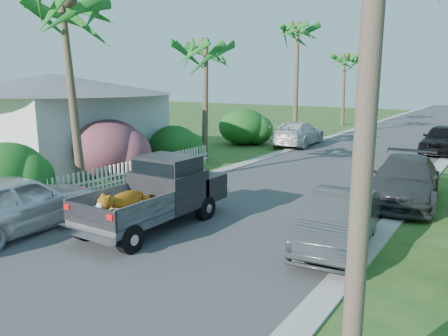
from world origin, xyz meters
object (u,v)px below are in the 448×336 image
Objects in this scene: parked_car_lf at (298,134)px; palm_l_b at (205,44)px; parked_car_rn at (339,221)px; palm_l_d at (345,56)px; parked_car_rf at (443,139)px; parked_car_ln at (14,204)px; house_left at (54,122)px; utility_pole_a at (370,56)px; pickup_truck at (162,192)px; palm_l_a at (66,2)px; palm_l_c at (298,27)px; parked_car_rm at (405,180)px.

parked_car_lf is 0.74× the size of palm_l_b.
parked_car_rn is 32.70m from palm_l_d.
parked_car_rf is 0.67× the size of palm_l_b.
parked_car_rn is 0.79× the size of parked_car_lf.
parked_car_ln is at bearing -79.76° from palm_l_b.
parked_car_lf is 0.71× the size of palm_l_d.
house_left is 20.81m from utility_pole_a.
pickup_truck is 5.25m from parked_car_rn.
parked_car_rn is 18.07m from parked_car_lf.
parked_car_lf reaches higher than parked_car_rn.
palm_l_a is at bearing 157.04° from utility_pole_a.
utility_pole_a reaches higher than parked_car_rf.
palm_l_c is (0.80, 10.00, 1.77)m from palm_l_b.
parked_car_ln is 11.40m from house_left.
parked_car_lf is at bearing 56.29° from house_left.
palm_l_a reaches higher than parked_car_rn.
palm_l_c is at bearing 85.43° from palm_l_b.
palm_l_c reaches higher than palm_l_d.
utility_pole_a is (11.80, -5.00, -2.33)m from palm_l_a.
parked_car_rf is 0.90× the size of parked_car_lf.
parked_car_ln is at bearing 171.74° from utility_pole_a.
utility_pole_a is at bearing -77.07° from parked_car_rn.
palm_l_c is 26.86m from utility_pole_a.
parked_car_rm is (5.63, 6.67, -0.22)m from pickup_truck.
parked_car_rf reaches higher than parked_car_lf.
palm_l_b is (-10.40, 8.57, 5.43)m from parked_car_rn.
parked_car_ln is at bearing -109.09° from parked_car_rf.
palm_l_c reaches higher than utility_pole_a.
parked_car_ln is 0.55× the size of palm_l_c.
house_left is (-17.10, -2.05, 1.33)m from parked_car_rm.
palm_l_c is (-9.60, 18.57, 7.19)m from parked_car_rn.
palm_l_c is 1.19× the size of palm_l_d.
parked_car_ln is (-3.00, -2.91, -0.15)m from pickup_truck.
parked_car_ln is at bearing -138.43° from parked_car_rm.
parked_car_rn is 0.88× the size of parked_car_rf.
pickup_truck reaches higher than parked_car_rn.
parked_car_rm is 0.60× the size of house_left.
palm_l_b is 18.77m from utility_pole_a.
parked_car_rn is 17.04m from house_left.
utility_pole_a is at bearing -25.82° from house_left.
palm_l_b is 0.96× the size of palm_l_d.
parked_car_rm is (0.50, 5.62, 0.07)m from parked_car_rn.
parked_car_rn is at bearing -88.78° from parked_car_rf.
pickup_truck is 0.57× the size of house_left.
palm_l_b is at bearing -90.78° from palm_l_d.
house_left is (-7.00, -15.00, -5.79)m from palm_l_c.
utility_pole_a is (12.10, -36.00, -1.84)m from palm_l_d.
palm_l_b is (-10.90, 2.95, 5.36)m from parked_car_rm.
palm_l_b is at bearing -94.57° from palm_l_c.
palm_l_a reaches higher than parked_car_ln.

